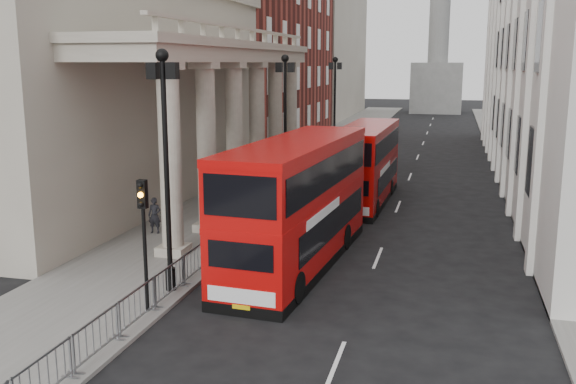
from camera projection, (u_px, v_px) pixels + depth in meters
The scene contains 18 objects.
ground at pixel (132, 342), 18.69m from camera, with size 260.00×260.00×0.00m, color black.
sidewalk_west at pixel (288, 171), 47.89m from camera, with size 6.00×140.00×0.12m, color slate.
sidewalk_east at pixel (521, 181), 43.88m from camera, with size 3.00×140.00×0.12m, color slate.
kerb at pixel (327, 172), 47.17m from camera, with size 0.20×140.00×0.14m, color slate.
portico_building at pixel (111, 97), 37.14m from camera, with size 9.00×28.00×12.00m, color gray.
brick_building at pixel (260, 32), 64.64m from camera, with size 9.00×32.00×22.00m, color maroon.
west_building_far at pixel (322, 49), 95.22m from camera, with size 9.00×30.00×20.00m, color gray.
monument_column at pixel (440, 11), 101.42m from camera, with size 8.00×8.00×54.20m.
lamp_post_south at pixel (166, 155), 21.66m from camera, with size 1.05×0.44×8.32m.
lamp_post_mid at pixel (285, 117), 36.85m from camera, with size 1.05×0.44×8.32m.
lamp_post_north at pixel (335, 101), 52.04m from camera, with size 1.05×0.44×8.32m.
traffic_light at pixel (143, 221), 20.07m from camera, with size 0.28×0.33×4.30m.
crowd_barriers at pixel (154, 293), 20.75m from camera, with size 0.50×18.75×1.10m.
bus_near at pixel (298, 201), 25.30m from camera, with size 3.71×11.84×5.03m.
bus_far at pixel (366, 163), 36.94m from camera, with size 2.80×10.40×4.46m.
pedestrian_a at pixel (155, 215), 29.98m from camera, with size 0.62×0.40×1.69m, color black.
pedestrian_b at pixel (236, 186), 36.85m from camera, with size 0.86×0.67×1.77m, color black.
pedestrian_c at pixel (280, 175), 40.65m from camera, with size 0.88×0.57×1.79m, color black.
Camera 1 is at (8.73, -15.78, 7.98)m, focal length 40.00 mm.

